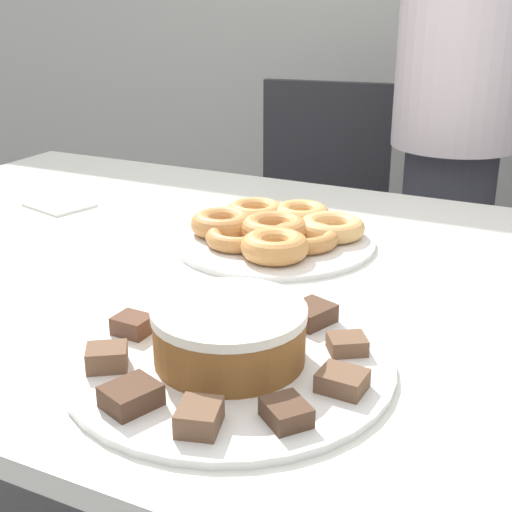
% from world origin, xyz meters
% --- Properties ---
extents(table, '(1.93, 1.09, 0.73)m').
position_xyz_m(table, '(0.00, 0.00, 0.67)').
color(table, silver).
rests_on(table, ground_plane).
extents(person_standing, '(0.31, 0.31, 1.59)m').
position_xyz_m(person_standing, '(0.08, 0.85, 0.84)').
color(person_standing, '#383842').
rests_on(person_standing, ground_plane).
extents(office_chair_left, '(0.51, 0.51, 0.90)m').
position_xyz_m(office_chair_left, '(-0.32, 0.94, 0.43)').
color(office_chair_left, black).
rests_on(office_chair_left, ground_plane).
extents(plate_cake, '(0.40, 0.40, 0.01)m').
position_xyz_m(plate_cake, '(0.05, -0.29, 0.74)').
color(plate_cake, white).
rests_on(plate_cake, table).
extents(plate_donuts, '(0.36, 0.36, 0.01)m').
position_xyz_m(plate_donuts, '(-0.09, 0.13, 0.74)').
color(plate_donuts, white).
rests_on(plate_donuts, table).
extents(frosted_cake, '(0.19, 0.19, 0.07)m').
position_xyz_m(frosted_cake, '(0.05, -0.29, 0.78)').
color(frosted_cake, brown).
rests_on(frosted_cake, plate_cake).
extents(lamington_0, '(0.07, 0.07, 0.02)m').
position_xyz_m(lamington_0, '(0.10, -0.16, 0.75)').
color(lamington_0, '#513828').
rests_on(lamington_0, plate_cake).
extents(lamington_1, '(0.06, 0.07, 0.02)m').
position_xyz_m(lamington_1, '(0.01, -0.15, 0.75)').
color(lamington_1, brown).
rests_on(lamington_1, plate_cake).
extents(lamington_2, '(0.06, 0.06, 0.02)m').
position_xyz_m(lamington_2, '(-0.07, -0.20, 0.75)').
color(lamington_2, brown).
rests_on(lamington_2, plate_cake).
extents(lamington_3, '(0.05, 0.04, 0.02)m').
position_xyz_m(lamington_3, '(-0.10, -0.29, 0.75)').
color(lamington_3, brown).
rests_on(lamington_3, plate_cake).
extents(lamington_4, '(0.06, 0.06, 0.03)m').
position_xyz_m(lamington_4, '(-0.07, -0.37, 0.76)').
color(lamington_4, brown).
rests_on(lamington_4, plate_cake).
extents(lamington_5, '(0.06, 0.07, 0.02)m').
position_xyz_m(lamington_5, '(-0.00, -0.43, 0.75)').
color(lamington_5, '#513828').
rests_on(lamington_5, plate_cake).
extents(lamington_6, '(0.05, 0.06, 0.03)m').
position_xyz_m(lamington_6, '(0.09, -0.43, 0.76)').
color(lamington_6, brown).
rests_on(lamington_6, plate_cake).
extents(lamington_7, '(0.06, 0.06, 0.02)m').
position_xyz_m(lamington_7, '(0.16, -0.38, 0.75)').
color(lamington_7, '#513828').
rests_on(lamington_7, plate_cake).
extents(lamington_8, '(0.05, 0.05, 0.02)m').
position_xyz_m(lamington_8, '(0.19, -0.30, 0.75)').
color(lamington_8, brown).
rests_on(lamington_8, plate_cake).
extents(lamington_9, '(0.06, 0.06, 0.02)m').
position_xyz_m(lamington_9, '(0.17, -0.21, 0.75)').
color(lamington_9, brown).
rests_on(lamington_9, plate_cake).
extents(donut_0, '(0.12, 0.12, 0.04)m').
position_xyz_m(donut_0, '(-0.09, 0.13, 0.76)').
color(donut_0, '#C68447').
rests_on(donut_0, plate_donuts).
extents(donut_1, '(0.11, 0.11, 0.04)m').
position_xyz_m(donut_1, '(-0.18, 0.11, 0.76)').
color(donut_1, '#C68447').
rests_on(donut_1, plate_donuts).
extents(donut_2, '(0.11, 0.11, 0.03)m').
position_xyz_m(donut_2, '(-0.13, 0.07, 0.76)').
color(donut_2, '#C68447').
rests_on(donut_2, plate_donuts).
extents(donut_3, '(0.11, 0.11, 0.04)m').
position_xyz_m(donut_3, '(-0.05, 0.04, 0.76)').
color(donut_3, '#D18E4C').
rests_on(donut_3, plate_donuts).
extents(donut_4, '(0.12, 0.12, 0.03)m').
position_xyz_m(donut_4, '(-0.03, 0.12, 0.76)').
color(donut_4, '#C68447').
rests_on(donut_4, plate_donuts).
extents(donut_5, '(0.12, 0.12, 0.03)m').
position_xyz_m(donut_5, '(0.00, 0.19, 0.76)').
color(donut_5, '#E5AD66').
rests_on(donut_5, plate_donuts).
extents(donut_6, '(0.11, 0.11, 0.04)m').
position_xyz_m(donut_6, '(-0.08, 0.23, 0.76)').
color(donut_6, tan).
rests_on(donut_6, plate_donuts).
extents(donut_7, '(0.11, 0.11, 0.04)m').
position_xyz_m(donut_7, '(-0.16, 0.21, 0.76)').
color(donut_7, '#D18E4C').
rests_on(donut_7, plate_donuts).
extents(napkin, '(0.15, 0.13, 0.01)m').
position_xyz_m(napkin, '(-0.59, 0.14, 0.74)').
color(napkin, white).
rests_on(napkin, table).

